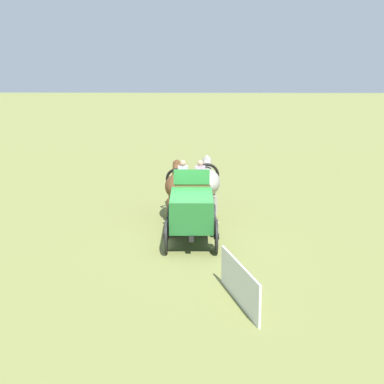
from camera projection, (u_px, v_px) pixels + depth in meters
ground_plane at (192, 243)px, 20.72m from camera, size 220.00×220.00×0.00m
show_wagon at (192, 209)px, 20.62m from camera, size 5.59×1.90×2.72m
draft_horse_near at (176, 186)px, 24.04m from camera, size 3.23×0.95×2.15m
draft_horse_off at (208, 183)px, 23.99m from camera, size 3.21×1.06×2.33m
sponsor_banner at (239, 283)px, 15.43m from camera, size 3.11×0.88×1.10m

